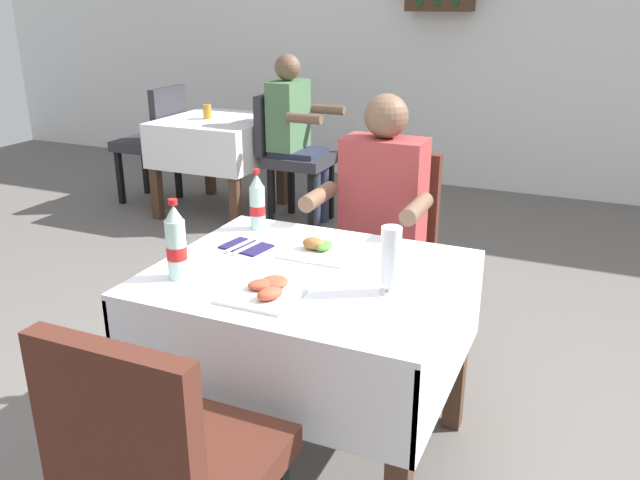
{
  "coord_description": "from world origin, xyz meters",
  "views": [
    {
      "loc": [
        0.94,
        -1.96,
        1.64
      ],
      "look_at": [
        0.06,
        0.04,
        0.83
      ],
      "focal_mm": 36.89,
      "sensor_mm": 36.0,
      "label": 1
    }
  ],
  "objects_px": {
    "chair_near_camera_side": "(168,465)",
    "background_chair_left": "(155,137)",
    "plate_near_camera": "(266,290)",
    "background_chair_right": "(290,150)",
    "main_dining_table": "(309,317)",
    "seated_diner_far": "(379,221)",
    "background_patron": "(296,130)",
    "background_dining_table": "(219,143)",
    "background_table_tumbler": "(207,112)",
    "chair_far_diner_seat": "(383,246)",
    "napkin_cutlery_set": "(246,246)",
    "plate_far_diner": "(321,248)",
    "cola_bottle_primary": "(176,244)",
    "cola_bottle_secondary": "(257,203)",
    "beer_glass_left": "(391,258)"
  },
  "relations": [
    {
      "from": "background_chair_right",
      "to": "background_patron",
      "type": "bearing_deg",
      "value": -0.0
    },
    {
      "from": "main_dining_table",
      "to": "seated_diner_far",
      "type": "xyz_separation_m",
      "value": [
        0.01,
        0.73,
        0.14
      ]
    },
    {
      "from": "chair_near_camera_side",
      "to": "background_chair_left",
      "type": "bearing_deg",
      "value": 127.46
    },
    {
      "from": "plate_far_diner",
      "to": "beer_glass_left",
      "type": "xyz_separation_m",
      "value": [
        0.34,
        -0.24,
        0.1
      ]
    },
    {
      "from": "napkin_cutlery_set",
      "to": "background_chair_left",
      "type": "bearing_deg",
      "value": 133.28
    },
    {
      "from": "beer_glass_left",
      "to": "background_chair_left",
      "type": "height_order",
      "value": "beer_glass_left"
    },
    {
      "from": "chair_near_camera_side",
      "to": "background_dining_table",
      "type": "height_order",
      "value": "chair_near_camera_side"
    },
    {
      "from": "plate_far_diner",
      "to": "cola_bottle_primary",
      "type": "xyz_separation_m",
      "value": [
        -0.34,
        -0.41,
        0.11
      ]
    },
    {
      "from": "cola_bottle_primary",
      "to": "cola_bottle_secondary",
      "type": "distance_m",
      "value": 0.55
    },
    {
      "from": "chair_far_diner_seat",
      "to": "plate_near_camera",
      "type": "relative_size",
      "value": 4.13
    },
    {
      "from": "chair_far_diner_seat",
      "to": "chair_near_camera_side",
      "type": "distance_m",
      "value": 1.67
    },
    {
      "from": "napkin_cutlery_set",
      "to": "background_dining_table",
      "type": "xyz_separation_m",
      "value": [
        -1.61,
        2.37,
        -0.2
      ]
    },
    {
      "from": "chair_near_camera_side",
      "to": "background_chair_right",
      "type": "xyz_separation_m",
      "value": [
        -1.29,
        3.31,
        0.0
      ]
    },
    {
      "from": "main_dining_table",
      "to": "cola_bottle_primary",
      "type": "distance_m",
      "value": 0.53
    },
    {
      "from": "chair_far_diner_seat",
      "to": "background_table_tumbler",
      "type": "distance_m",
      "value": 2.56
    },
    {
      "from": "seated_diner_far",
      "to": "napkin_cutlery_set",
      "type": "distance_m",
      "value": 0.69
    },
    {
      "from": "plate_far_diner",
      "to": "napkin_cutlery_set",
      "type": "xyz_separation_m",
      "value": [
        -0.28,
        -0.07,
        -0.01
      ]
    },
    {
      "from": "cola_bottle_primary",
      "to": "background_chair_right",
      "type": "height_order",
      "value": "cola_bottle_primary"
    },
    {
      "from": "main_dining_table",
      "to": "background_chair_left",
      "type": "bearing_deg",
      "value": 135.69
    },
    {
      "from": "seated_diner_far",
      "to": "napkin_cutlery_set",
      "type": "height_order",
      "value": "seated_diner_far"
    },
    {
      "from": "seated_diner_far",
      "to": "plate_far_diner",
      "type": "relative_size",
      "value": 4.88
    },
    {
      "from": "chair_near_camera_side",
      "to": "cola_bottle_secondary",
      "type": "xyz_separation_m",
      "value": [
        -0.37,
        1.15,
        0.3
      ]
    },
    {
      "from": "seated_diner_far",
      "to": "beer_glass_left",
      "type": "height_order",
      "value": "seated_diner_far"
    },
    {
      "from": "background_dining_table",
      "to": "background_chair_left",
      "type": "bearing_deg",
      "value": 180.0
    },
    {
      "from": "background_chair_left",
      "to": "plate_far_diner",
      "type": "bearing_deg",
      "value": -42.48
    },
    {
      "from": "plate_near_camera",
      "to": "background_chair_right",
      "type": "distance_m",
      "value": 2.99
    },
    {
      "from": "chair_near_camera_side",
      "to": "cola_bottle_primary",
      "type": "relative_size",
      "value": 3.51
    },
    {
      "from": "napkin_cutlery_set",
      "to": "chair_near_camera_side",
      "type": "bearing_deg",
      "value": -71.88
    },
    {
      "from": "main_dining_table",
      "to": "chair_far_diner_seat",
      "type": "bearing_deg",
      "value": 90.0
    },
    {
      "from": "cola_bottle_primary",
      "to": "seated_diner_far",
      "type": "bearing_deg",
      "value": 68.11
    },
    {
      "from": "background_chair_left",
      "to": "background_table_tumbler",
      "type": "height_order",
      "value": "background_chair_left"
    },
    {
      "from": "napkin_cutlery_set",
      "to": "background_table_tumbler",
      "type": "distance_m",
      "value": 2.87
    },
    {
      "from": "seated_diner_far",
      "to": "napkin_cutlery_set",
      "type": "xyz_separation_m",
      "value": [
        -0.32,
        -0.61,
        0.04
      ]
    },
    {
      "from": "chair_near_camera_side",
      "to": "background_dining_table",
      "type": "relative_size",
      "value": 1.11
    },
    {
      "from": "plate_far_diner",
      "to": "background_chair_right",
      "type": "distance_m",
      "value": 2.63
    },
    {
      "from": "background_chair_right",
      "to": "background_table_tumbler",
      "type": "bearing_deg",
      "value": -176.67
    },
    {
      "from": "background_chair_right",
      "to": "background_patron",
      "type": "distance_m",
      "value": 0.16
    },
    {
      "from": "napkin_cutlery_set",
      "to": "background_table_tumbler",
      "type": "bearing_deg",
      "value": 125.77
    },
    {
      "from": "plate_far_diner",
      "to": "napkin_cutlery_set",
      "type": "bearing_deg",
      "value": -165.3
    },
    {
      "from": "background_dining_table",
      "to": "chair_far_diner_seat",
      "type": "bearing_deg",
      "value": -40.62
    },
    {
      "from": "cola_bottle_primary",
      "to": "napkin_cutlery_set",
      "type": "height_order",
      "value": "cola_bottle_primary"
    },
    {
      "from": "cola_bottle_primary",
      "to": "background_patron",
      "type": "distance_m",
      "value": 2.85
    },
    {
      "from": "cola_bottle_secondary",
      "to": "background_chair_right",
      "type": "xyz_separation_m",
      "value": [
        -0.92,
        2.16,
        -0.3
      ]
    },
    {
      "from": "plate_near_camera",
      "to": "cola_bottle_secondary",
      "type": "relative_size",
      "value": 0.94
    },
    {
      "from": "cola_bottle_primary",
      "to": "background_chair_right",
      "type": "distance_m",
      "value": 2.88
    },
    {
      "from": "plate_far_diner",
      "to": "beer_glass_left",
      "type": "bearing_deg",
      "value": -34.75
    },
    {
      "from": "napkin_cutlery_set",
      "to": "background_patron",
      "type": "xyz_separation_m",
      "value": [
        -0.94,
        2.37,
        -0.04
      ]
    },
    {
      "from": "background_dining_table",
      "to": "background_table_tumbler",
      "type": "bearing_deg",
      "value": -149.94
    },
    {
      "from": "plate_near_camera",
      "to": "background_patron",
      "type": "distance_m",
      "value": 2.96
    },
    {
      "from": "main_dining_table",
      "to": "background_table_tumbler",
      "type": "distance_m",
      "value": 3.15
    }
  ]
}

